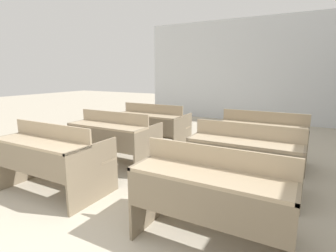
{
  "coord_description": "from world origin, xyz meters",
  "views": [
    {
      "loc": [
        1.53,
        -0.65,
        1.44
      ],
      "look_at": [
        -0.15,
        2.41,
        0.73
      ],
      "focal_mm": 28.0,
      "sensor_mm": 36.0,
      "label": 1
    }
  ],
  "objects_px": {
    "bench_third_left": "(152,124)",
    "bench_third_right": "(262,136)",
    "bench_front_left": "(52,156)",
    "schoolbag": "(22,159)",
    "bench_second_right": "(246,155)",
    "bench_front_right": "(214,192)",
    "bench_second_left": "(114,136)"
  },
  "relations": [
    {
      "from": "bench_front_right",
      "to": "bench_third_left",
      "type": "relative_size",
      "value": 1.0
    },
    {
      "from": "schoolbag",
      "to": "bench_third_left",
      "type": "bearing_deg",
      "value": 63.04
    },
    {
      "from": "bench_second_right",
      "to": "bench_third_right",
      "type": "xyz_separation_m",
      "value": [
        0.01,
        1.11,
        0.0
      ]
    },
    {
      "from": "bench_second_left",
      "to": "bench_second_right",
      "type": "distance_m",
      "value": 2.02
    },
    {
      "from": "bench_front_right",
      "to": "bench_front_left",
      "type": "bearing_deg",
      "value": 179.96
    },
    {
      "from": "bench_front_right",
      "to": "bench_third_right",
      "type": "xyz_separation_m",
      "value": [
        0.02,
        2.24,
        0.0
      ]
    },
    {
      "from": "bench_front_right",
      "to": "schoolbag",
      "type": "bearing_deg",
      "value": 175.75
    },
    {
      "from": "bench_front_left",
      "to": "bench_third_right",
      "type": "height_order",
      "value": "same"
    },
    {
      "from": "bench_second_right",
      "to": "bench_third_left",
      "type": "height_order",
      "value": "same"
    },
    {
      "from": "schoolbag",
      "to": "bench_front_right",
      "type": "bearing_deg",
      "value": -4.25
    },
    {
      "from": "bench_second_right",
      "to": "bench_third_right",
      "type": "relative_size",
      "value": 1.0
    },
    {
      "from": "bench_second_left",
      "to": "bench_third_right",
      "type": "distance_m",
      "value": 2.33
    },
    {
      "from": "bench_third_right",
      "to": "bench_front_left",
      "type": "bearing_deg",
      "value": -132.46
    },
    {
      "from": "bench_front_left",
      "to": "bench_third_right",
      "type": "distance_m",
      "value": 3.04
    },
    {
      "from": "bench_third_left",
      "to": "bench_third_right",
      "type": "bearing_deg",
      "value": 0.3
    },
    {
      "from": "bench_second_left",
      "to": "bench_front_right",
      "type": "bearing_deg",
      "value": -28.81
    },
    {
      "from": "bench_front_left",
      "to": "schoolbag",
      "type": "distance_m",
      "value": 1.06
    },
    {
      "from": "bench_second_right",
      "to": "bench_third_right",
      "type": "bearing_deg",
      "value": 89.36
    },
    {
      "from": "bench_front_left",
      "to": "bench_third_left",
      "type": "distance_m",
      "value": 2.23
    },
    {
      "from": "bench_second_left",
      "to": "bench_front_left",
      "type": "bearing_deg",
      "value": -90.89
    },
    {
      "from": "bench_second_right",
      "to": "schoolbag",
      "type": "height_order",
      "value": "bench_second_right"
    },
    {
      "from": "bench_third_right",
      "to": "bench_third_left",
      "type": "bearing_deg",
      "value": -179.7
    },
    {
      "from": "bench_front_right",
      "to": "bench_third_left",
      "type": "bearing_deg",
      "value": 132.02
    },
    {
      "from": "bench_second_left",
      "to": "bench_third_left",
      "type": "height_order",
      "value": "same"
    },
    {
      "from": "bench_second_right",
      "to": "bench_third_left",
      "type": "relative_size",
      "value": 1.0
    },
    {
      "from": "bench_second_left",
      "to": "bench_third_right",
      "type": "relative_size",
      "value": 1.0
    },
    {
      "from": "bench_third_left",
      "to": "bench_third_right",
      "type": "height_order",
      "value": "same"
    },
    {
      "from": "bench_front_right",
      "to": "bench_second_right",
      "type": "xyz_separation_m",
      "value": [
        0.01,
        1.14,
        0.0
      ]
    },
    {
      "from": "bench_front_right",
      "to": "bench_second_right",
      "type": "bearing_deg",
      "value": 89.7
    },
    {
      "from": "bench_second_right",
      "to": "schoolbag",
      "type": "distance_m",
      "value": 3.19
    },
    {
      "from": "bench_third_left",
      "to": "bench_third_right",
      "type": "relative_size",
      "value": 1.0
    },
    {
      "from": "bench_third_right",
      "to": "bench_second_left",
      "type": "bearing_deg",
      "value": -150.86
    }
  ]
}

